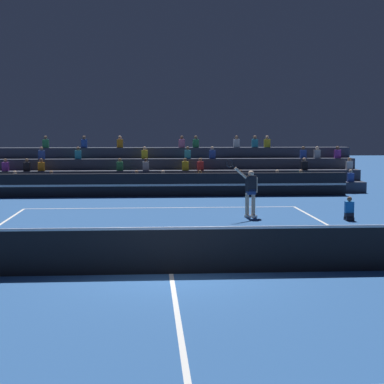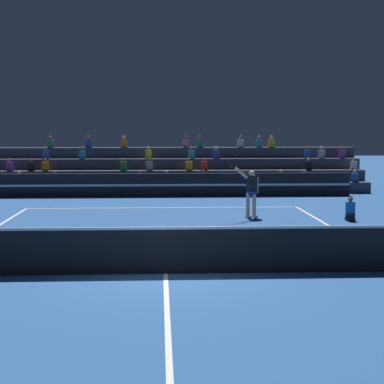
% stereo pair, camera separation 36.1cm
% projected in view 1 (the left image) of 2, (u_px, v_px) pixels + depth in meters
% --- Properties ---
extents(ground_plane, '(120.00, 120.00, 0.00)m').
position_uv_depth(ground_plane, '(171.00, 274.00, 14.31)').
color(ground_plane, '#285699').
extents(court_lines, '(11.10, 23.90, 0.01)m').
position_uv_depth(court_lines, '(171.00, 274.00, 14.31)').
color(court_lines, white).
rests_on(court_lines, ground).
extents(tennis_net, '(12.00, 0.10, 1.10)m').
position_uv_depth(tennis_net, '(171.00, 250.00, 14.26)').
color(tennis_net, slate).
rests_on(tennis_net, ground).
extents(sponsor_banner_wall, '(18.00, 0.26, 1.10)m').
position_uv_depth(sponsor_banner_wall, '(159.00, 185.00, 30.39)').
color(sponsor_banner_wall, black).
rests_on(sponsor_banner_wall, ground).
extents(bleacher_stand, '(20.69, 3.80, 2.83)m').
position_uv_depth(bleacher_stand, '(158.00, 174.00, 33.51)').
color(bleacher_stand, '#383D4C').
rests_on(bleacher_stand, ground).
extents(ball_kid_courtside, '(0.30, 0.36, 0.84)m').
position_uv_depth(ball_kid_courtside, '(349.00, 211.00, 22.54)').
color(ball_kid_courtside, black).
rests_on(ball_kid_courtside, ground).
extents(tennis_player, '(1.28, 0.68, 2.22)m').
position_uv_depth(tennis_player, '(250.00, 191.00, 23.22)').
color(tennis_player, beige).
rests_on(tennis_player, ground).
extents(tennis_ball, '(0.07, 0.07, 0.07)m').
position_uv_depth(tennis_ball, '(313.00, 249.00, 17.04)').
color(tennis_ball, '#C6DB33').
rests_on(tennis_ball, ground).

